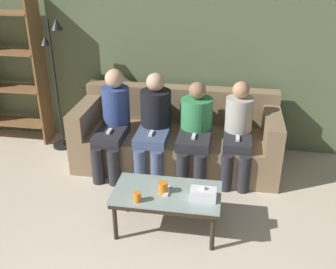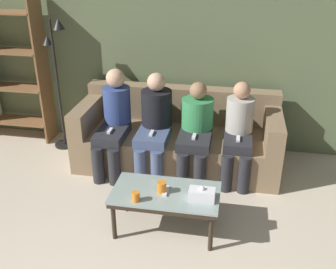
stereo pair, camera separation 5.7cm
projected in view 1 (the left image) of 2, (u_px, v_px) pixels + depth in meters
wall_back at (184, 43)px, 4.61m from camera, size 12.00×0.06×2.60m
couch at (177, 138)px, 4.58m from camera, size 2.28×0.92×0.83m
coffee_table at (167, 196)px, 3.43m from camera, size 0.94×0.51×0.40m
cup_near_left at (163, 188)px, 3.38m from camera, size 0.08×0.08×0.10m
cup_near_right at (137, 197)px, 3.27m from camera, size 0.07×0.07×0.09m
tissue_box at (203, 194)px, 3.29m from camera, size 0.22×0.12×0.13m
game_remote at (167, 191)px, 3.40m from camera, size 0.04×0.15×0.02m
standing_lamp at (56, 72)px, 4.64m from camera, size 0.31×0.26×1.60m
seated_person_left_end at (113, 120)px, 4.34m from camera, size 0.31×0.71×1.13m
seated_person_mid_left at (154, 122)px, 4.30m from camera, size 0.34×0.69×1.11m
seated_person_mid_right at (195, 128)px, 4.24m from camera, size 0.35×0.70×1.03m
seated_person_right_end at (238, 130)px, 4.17m from camera, size 0.31×0.62×1.06m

